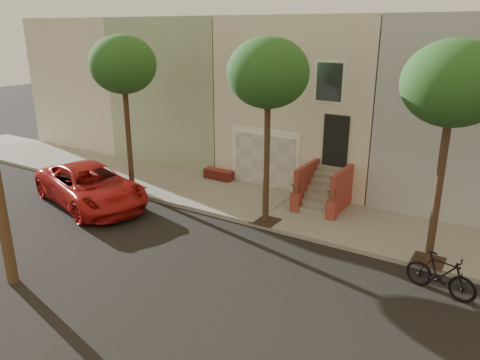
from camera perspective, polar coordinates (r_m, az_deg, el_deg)
The scene contains 8 objects.
ground at distance 14.18m, azimuth -8.36°, elevation -10.01°, with size 90.00×90.00×0.00m, color black.
sidewalk at distance 18.13m, azimuth 2.63°, elevation -3.07°, with size 40.00×3.70×0.15m, color gray.
house_row at distance 22.35m, azimuth 10.35°, elevation 10.24°, with size 33.10×11.70×7.00m.
tree_left at distance 19.18m, azimuth -14.26°, elevation 13.53°, with size 2.70×2.57×6.30m.
tree_mid at distance 15.19m, azimuth 3.48°, elevation 12.91°, with size 2.70×2.57×6.30m.
tree_right at distance 13.44m, azimuth 24.83°, elevation 10.58°, with size 2.70×2.57×6.30m.
pickup_truck at distance 19.01m, azimuth -17.99°, elevation -0.66°, with size 2.61×5.67×1.57m, color #B51918.
motorcycle at distance 13.36m, azimuth 23.54°, elevation -10.62°, with size 0.53×1.87×1.12m, color black.
Camera 1 is at (8.31, -9.34, 6.69)m, focal length 34.57 mm.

